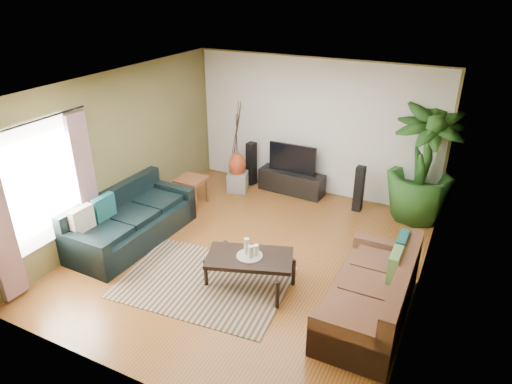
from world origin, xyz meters
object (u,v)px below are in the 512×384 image
Objects in this scene: television at (292,158)px; speaker_left at (251,164)px; speaker_right at (359,189)px; sofa_left at (132,218)px; side_table at (192,191)px; coffee_table at (250,271)px; sofa_right at (370,289)px; potted_plant at (423,164)px; pedestal at (238,182)px; tv_stand at (292,182)px; vase at (237,165)px.

television reaches higher than speaker_left.
sofa_left is at bearing -136.94° from speaker_right.
speaker_left is (0.73, 2.92, 0.04)m from sofa_left.
coffee_table is at bearing -39.56° from side_table.
sofa_right is 1.74× the size of coffee_table.
television reaches higher than coffee_table.
side_table is (-2.19, 1.81, 0.03)m from coffee_table.
speaker_left is at bearing 176.98° from speaker_right.
pedestal is (-3.49, -0.42, -0.86)m from potted_plant.
coffee_table is (-1.67, -0.11, -0.18)m from sofa_right.
coffee_table reaches higher than tv_stand.
potted_plant reaches higher than sofa_right.
speaker_left reaches higher than vase.
sofa_left is 2.45× the size of speaker_left.
sofa_right is 2.11× the size of television.
potted_plant is 4.28m from side_table.
coffee_table is at bearing -94.36° from sofa_left.
vase is (-2.46, -0.24, 0.13)m from speaker_right.
side_table is at bearing -161.21° from potted_plant.
tv_stand is (1.66, 2.92, -0.20)m from sofa_left.
television is 1.82× the size of side_table.
speaker_left is (-1.58, 3.16, 0.22)m from coffee_table.
speaker_right reaches higher than tv_stand.
vase is at bearing 62.00° from side_table.
speaker_left is at bearing 180.00° from potted_plant.
sofa_right is 3.01m from speaker_right.
tv_stand is 2.59m from potted_plant.
speaker_right reaches higher than side_table.
pedestal is at bearing -157.79° from television.
tv_stand is at bearing -142.72° from sofa_right.
television reaches higher than pedestal.
side_table is at bearing -118.00° from vase.
coffee_table is 3.54m from speaker_left.
speaker_right is (-0.91, 2.87, 0.02)m from sofa_right.
television is (-2.33, 3.05, 0.31)m from sofa_right.
pedestal is (-3.36, 2.63, -0.23)m from sofa_right.
tv_stand is 1.46× the size of speaker_left.
tv_stand is at bearing 22.21° from pedestal.
television is 2.09m from side_table.
speaker_right is at bearing 5.57° from vase.
speaker_right is 2.48m from pedestal.
sofa_left is at bearing -104.03° from pedestal.
television is 1.13m from vase.
vase is (0.63, 2.50, 0.14)m from sofa_left.
side_table reaches higher than coffee_table.
pedestal is at bearing -96.09° from speaker_left.
television reaches higher than vase.
vase is (-3.49, -0.42, -0.49)m from potted_plant.
pedestal is at bearing 0.00° from vase.
coffee_table is 3.22m from pedestal.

